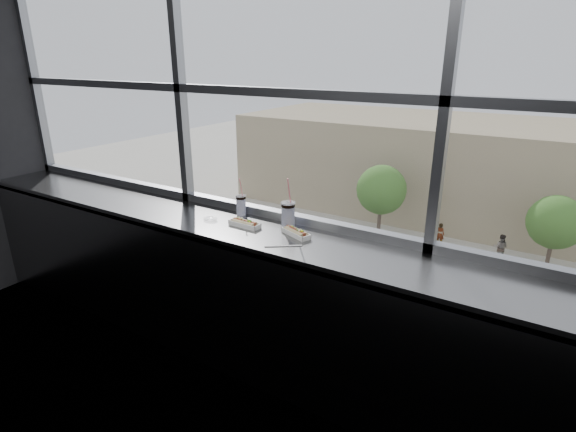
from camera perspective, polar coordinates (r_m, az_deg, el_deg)
The scene contains 24 objects.
wall_back_lower at distance 3.49m, azimuth 0.33°, elevation -9.13°, with size 6.00×6.00×0.00m, color black.
window_glass at distance 3.07m, azimuth 0.60°, elevation 20.96°, with size 6.00×6.00×0.00m, color silver.
window_mullions at distance 3.06m, azimuth 0.39°, elevation 20.96°, with size 6.00×0.08×2.40m, color gray, non-canonical shape.
counter at distance 3.05m, azimuth -2.35°, elevation -2.69°, with size 6.00×0.55×0.06m, color gray.
counter_fascia at distance 3.11m, azimuth -4.91°, elevation -13.11°, with size 6.00×0.04×1.04m, color gray.
hotdog_tray_left at distance 3.16m, azimuth -5.54°, elevation -0.93°, with size 0.24×0.08×0.06m.
hotdog_tray_right at distance 2.99m, azimuth 1.00°, elevation -2.09°, with size 0.24×0.16×0.06m.
soda_cup_left at distance 3.38m, azimuth -5.98°, elevation 1.52°, with size 0.08×0.08×0.29m.
soda_cup_right at distance 3.08m, azimuth 0.01°, elevation 0.23°, with size 0.10×0.10×0.37m.
loose_straw at distance 2.83m, azimuth -0.61°, elevation -3.83°, with size 0.01×0.01×0.24m, color white.
wrapper at distance 3.31m, azimuth -9.83°, elevation -0.35°, with size 0.11×0.08×0.03m, color silver.
plaza_ground at distance 48.00m, azimuth 28.54°, elevation 1.26°, with size 120.00×120.00×0.00m, color beige.
street_asphalt at distance 26.23m, azimuth 24.33°, elevation -12.46°, with size 80.00×10.00×0.06m, color black.
far_sidewalk at distance 33.38m, azimuth 26.40°, elevation -5.80°, with size 80.00×6.00×0.04m, color beige.
far_building at distance 41.67m, azimuth 28.82°, elevation 4.47°, with size 50.00×14.00×8.00m, color tan.
car_near_a at distance 27.28m, azimuth -7.69°, elevation -7.02°, with size 5.85×2.44×1.95m, color silver.
car_near_c at distance 22.27m, azimuth 23.65°, elevation -15.26°, with size 6.06×2.52×2.02m, color #A4060A.
car_far_b at distance 29.25m, azimuth 28.13°, elevation -7.32°, with size 6.16×2.57×2.05m, color maroon.
car_near_b at distance 23.39m, azimuth 8.93°, elevation -11.77°, with size 6.27×2.61×2.09m, color black.
car_far_a at distance 31.35m, azimuth 8.26°, elevation -3.46°, with size 5.62×2.34×1.87m, color #302D2D.
pedestrian_a at distance 34.65m, azimuth 18.75°, elevation -1.93°, with size 0.91×0.68×2.05m, color #66605B.
pedestrian_b at distance 33.58m, azimuth 25.42°, elevation -3.33°, with size 1.01×0.76×2.28m, color #66605B.
tree_left at distance 33.79m, azimuth 11.78°, elevation 3.27°, with size 3.68×3.68×5.74m.
tree_center at distance 32.10m, azimuth 30.86°, elevation -0.70°, with size 3.36×3.36×5.25m.
Camera 1 is at (1.59, -1.11, 2.23)m, focal length 28.00 mm.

